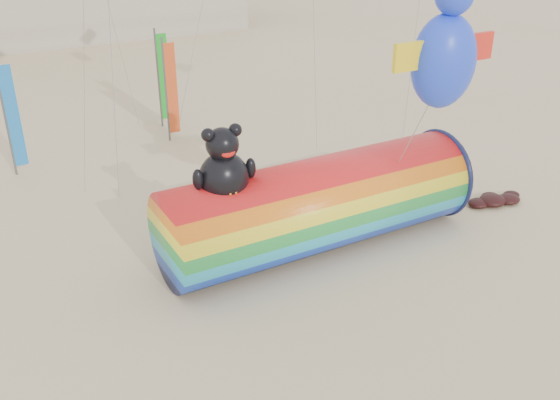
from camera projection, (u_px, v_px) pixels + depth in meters
ground at (289, 289)px, 19.79m from camera, size 160.00×160.00×0.00m
windsock_assembly at (319, 202)px, 21.52m from camera, size 11.25×3.43×5.19m
kite_handler at (450, 169)px, 26.22m from camera, size 0.65×0.44×1.73m
fabric_bundle at (495, 200)px, 25.19m from camera, size 2.62×1.35×0.41m
festival_banners at (120, 93)px, 30.02m from camera, size 8.55×3.04×5.20m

